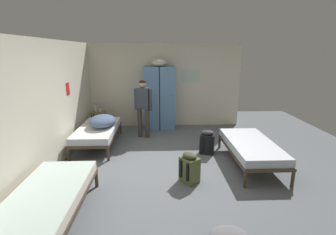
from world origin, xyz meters
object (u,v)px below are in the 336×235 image
object	(u,v)px
bed_left_rear	(98,131)
bed_right	(251,147)
person_traveler	(143,103)
lotion_bottle	(100,110)
shelf_unit	(99,119)
water_bottle	(95,108)
bed_left_front	(47,198)
backpack_olive	(190,168)
backpack_black	(207,142)
bedding_heap	(102,121)
locker_bank	(159,97)

from	to	relation	value
bed_left_rear	bed_right	bearing A→B (deg)	-19.36
person_traveler	lotion_bottle	bearing A→B (deg)	154.22
shelf_unit	bed_right	size ratio (longest dim) A/B	0.30
water_bottle	lotion_bottle	bearing A→B (deg)	-21.80
bed_left_front	water_bottle	size ratio (longest dim) A/B	7.81
shelf_unit	backpack_olive	xyz separation A→B (m)	(2.31, -3.11, -0.09)
person_traveler	water_bottle	distance (m)	1.61
backpack_olive	lotion_bottle	bearing A→B (deg)	126.06
bed_right	person_traveler	bearing A→B (deg)	142.29
shelf_unit	backpack_black	distance (m)	3.40
bedding_heap	backpack_olive	xyz separation A→B (m)	(1.93, -1.88, -0.37)
backpack_black	water_bottle	bearing A→B (deg)	147.80
bed_right	lotion_bottle	world-z (taller)	lotion_bottle
backpack_olive	bed_left_rear	bearing A→B (deg)	137.74
water_bottle	bed_left_rear	bearing A→B (deg)	-75.34
bedding_heap	lotion_bottle	bearing A→B (deg)	104.55
locker_bank	bed_left_rear	size ratio (longest dim) A/B	1.09
backpack_black	lotion_bottle	bearing A→B (deg)	147.30
bedding_heap	person_traveler	size ratio (longest dim) A/B	0.54
bed_left_rear	lotion_bottle	size ratio (longest dim) A/B	12.45
water_bottle	backpack_olive	world-z (taller)	water_bottle
bedding_heap	lotion_bottle	xyz separation A→B (m)	(-0.31, 1.19, 0.01)
bed_right	bedding_heap	world-z (taller)	bedding_heap
bedding_heap	lotion_bottle	distance (m)	1.23
shelf_unit	bed_left_front	size ratio (longest dim) A/B	0.30
shelf_unit	bed_left_front	distance (m)	4.17
shelf_unit	bed_left_front	world-z (taller)	shelf_unit
water_bottle	lotion_bottle	size ratio (longest dim) A/B	1.59
bedding_heap	person_traveler	bearing A→B (deg)	30.56
bed_left_front	water_bottle	world-z (taller)	water_bottle
lotion_bottle	backpack_black	xyz separation A→B (m)	(2.79, -1.79, -0.38)
shelf_unit	bed_right	world-z (taller)	shelf_unit
person_traveler	bed_left_front	bearing A→B (deg)	-107.47
bed_left_front	person_traveler	bearing A→B (deg)	72.53
bed_left_front	backpack_olive	size ratio (longest dim) A/B	3.45
lotion_bottle	backpack_olive	world-z (taller)	lotion_bottle
person_traveler	backpack_black	distance (m)	2.03
bedding_heap	water_bottle	size ratio (longest dim) A/B	3.49
person_traveler	lotion_bottle	world-z (taller)	person_traveler
locker_bank	bed_right	distance (m)	3.26
locker_bank	water_bottle	distance (m)	1.90
person_traveler	backpack_olive	size ratio (longest dim) A/B	2.83
bed_left_front	backpack_olive	bearing A→B (deg)	27.00
person_traveler	bed_left_rear	bearing A→B (deg)	-152.11
lotion_bottle	bedding_heap	bearing A→B (deg)	-75.45
lotion_bottle	backpack_black	bearing A→B (deg)	-32.70
bed_left_rear	backpack_olive	xyz separation A→B (m)	(2.06, -1.87, -0.12)
locker_bank	bed_left_rear	bearing A→B (deg)	-137.50
bed_left_front	bed_left_rear	xyz separation A→B (m)	(0.00, 2.92, 0.00)
backpack_black	backpack_olive	distance (m)	1.39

